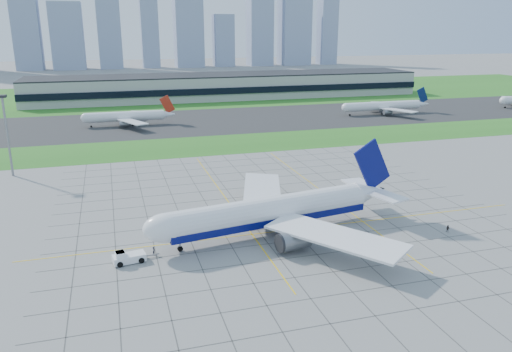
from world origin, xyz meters
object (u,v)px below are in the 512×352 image
Objects in this scene: crew_near at (154,251)px; distant_jet_2 at (384,106)px; pushback_tug at (127,257)px; light_mast at (6,126)px; crew_far at (448,229)px; distant_jet_1 at (127,116)px; airliner at (272,212)px.

distant_jet_2 is at bearing -30.48° from crew_near.
light_mast is at bearing 104.45° from pushback_tug.
light_mast is at bearing -165.23° from crew_far.
distant_jet_2 is at bearing -2.00° from distant_jet_1.
pushback_tug reaches higher than crew_near.
pushback_tug is at bearing -134.21° from distant_jet_2.
light_mast reaches higher than pushback_tug.
airliner reaches higher than pushback_tug.
crew_far is 167.97m from distant_jet_2.
pushback_tug is 0.19× the size of distant_jet_2.
distant_jet_1 is 136.43m from distant_jet_2.
airliner is at bearing -46.52° from light_mast.
crew_near is at bearing -133.50° from distant_jet_2.
airliner is 40.76m from crew_far.
light_mast is 13.88× the size of crew_near.
airliner reaches higher than distant_jet_1.
distant_jet_1 is at bearing 63.55° from light_mast.
crew_near is at bearing -133.97° from crew_far.
distant_jet_1 is at bearing 164.40° from crew_far.
pushback_tug is 71.44m from crew_far.
distant_jet_1 is (38.84, 78.05, -11.69)m from light_mast.
distant_jet_1 reaches higher than crew_near.
airliner is at bearing 0.96° from pushback_tug.
distant_jet_1 is at bearing 90.76° from airliner.
pushback_tug is 5.47× the size of crew_far.
distant_jet_1 is at bearing 12.54° from crew_near.
crew_near is 0.04× the size of distant_jet_1.
pushback_tug is (32.22, -73.66, -15.03)m from light_mast.
pushback_tug is 151.90m from distant_jet_1.
light_mast is at bearing -116.45° from distant_jet_1.
light_mast is 14.86× the size of crew_far.
pushback_tug is (-32.18, -5.75, -4.22)m from airliner.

